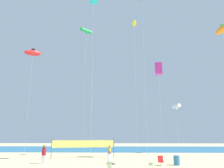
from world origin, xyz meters
TOP-DOWN VIEW (x-y plane):
  - ocean_band at (0.00, 30.72)m, footprint 120.00×20.00m
  - beachgoer_maroon_shirt at (-5.75, 6.25)m, footprint 0.42×0.42m
  - beachgoer_mustard_shirt at (0.74, 11.06)m, footprint 0.36×0.36m
  - beachgoer_white_shirt at (1.09, 2.04)m, footprint 0.37×0.37m
  - folding_beach_chair at (5.89, 5.41)m, footprint 0.52×0.65m
  - trash_barrel at (7.48, 5.66)m, footprint 0.59×0.59m
  - volleyball_net at (-2.63, 12.05)m, footprint 7.77×1.79m
  - beach_handbag at (4.90, 5.30)m, footprint 0.35×0.18m
  - kite_orange_inflatable at (12.75, 4.45)m, footprint 1.21×2.22m
  - kite_magenta_box at (7.34, 11.93)m, footprint 1.13×1.13m
  - kite_white_tube at (11.37, 19.50)m, footprint 1.11×1.88m
  - kite_yellow_inflatable at (4.31, 13.59)m, footprint 0.81×1.82m
  - kite_red_inflatable at (-9.73, 11.01)m, footprint 2.32×1.96m
  - kite_green_tube at (-3.40, 16.66)m, footprint 1.85×1.94m

SIDE VIEW (x-z plane):
  - ocean_band at x=0.00m, z-range 0.00..0.01m
  - beach_handbag at x=4.90m, z-range 0.00..0.28m
  - trash_barrel at x=7.48m, z-range 0.00..0.90m
  - folding_beach_chair at x=5.89m, z-range 0.02..0.91m
  - beachgoer_mustard_shirt at x=0.74m, z-range 0.05..1.64m
  - beachgoer_white_shirt at x=1.09m, z-range 0.05..1.65m
  - beachgoer_maroon_shirt at x=-5.75m, z-range 0.06..1.90m
  - volleyball_net at x=-2.63m, z-range 0.43..2.83m
  - kite_white_tube at x=11.37m, z-range 3.55..11.31m
  - kite_magenta_box at x=7.34m, z-range 5.41..17.78m
  - kite_orange_inflatable at x=12.75m, z-range 6.50..20.65m
  - kite_red_inflatable at x=-9.73m, z-range 6.54..20.86m
  - kite_yellow_inflatable at x=4.31m, z-range 9.33..29.03m
  - kite_green_tube at x=-3.40m, z-range 9.63..29.58m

